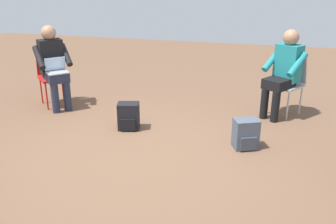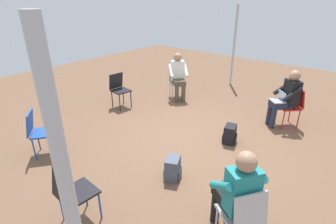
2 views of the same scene
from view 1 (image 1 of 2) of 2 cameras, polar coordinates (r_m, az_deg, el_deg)
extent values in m
plane|color=brown|center=(4.33, -4.69, -6.69)|extent=(14.81, 14.81, 0.00)
cube|color=red|center=(6.07, -17.05, 4.98)|extent=(0.57, 0.57, 0.03)
cylinder|color=red|center=(6.01, -14.86, 2.82)|extent=(0.02, 0.02, 0.42)
cylinder|color=red|center=(5.94, -17.99, 2.26)|extent=(0.02, 0.02, 0.42)
cylinder|color=red|center=(6.33, -15.75, 3.62)|extent=(0.02, 0.02, 0.42)
cylinder|color=red|center=(6.26, -18.73, 3.10)|extent=(0.02, 0.02, 0.42)
cube|color=red|center=(6.20, -17.71, 7.29)|extent=(0.33, 0.34, 0.40)
cube|color=#B7B7BC|center=(5.67, 17.47, 3.86)|extent=(0.55, 0.55, 0.03)
cylinder|color=#B7B7BC|center=(5.52, 17.77, 0.90)|extent=(0.02, 0.02, 0.42)
cylinder|color=#B7B7BC|center=(5.69, 14.88, 1.78)|extent=(0.02, 0.02, 0.42)
cylinder|color=#B7B7BC|center=(5.80, 19.54, 1.64)|extent=(0.02, 0.02, 0.42)
cylinder|color=#B7B7BC|center=(5.96, 16.73, 2.47)|extent=(0.02, 0.02, 0.42)
cube|color=#B7B7BC|center=(5.78, 18.71, 6.24)|extent=(0.37, 0.29, 0.40)
cylinder|color=#23283D|center=(5.82, -15.10, 2.35)|extent=(0.11, 0.11, 0.45)
cylinder|color=#23283D|center=(5.78, -16.81, 2.04)|extent=(0.11, 0.11, 0.45)
cube|color=#23283D|center=(5.87, -16.67, 5.27)|extent=(0.51, 0.51, 0.14)
cube|color=black|center=(5.99, -17.39, 8.06)|extent=(0.39, 0.40, 0.52)
sphere|color=#A87A5B|center=(5.93, -17.77, 11.44)|extent=(0.22, 0.22, 0.22)
cylinder|color=black|center=(5.94, -15.30, 8.43)|extent=(0.35, 0.34, 0.31)
cylinder|color=black|center=(5.85, -19.08, 7.84)|extent=(0.35, 0.34, 0.31)
cube|color=#9EA0A5|center=(5.75, -16.46, 5.78)|extent=(0.37, 0.37, 0.02)
cube|color=#B2D1F2|center=(5.83, -16.85, 7.03)|extent=(0.25, 0.25, 0.20)
cylinder|color=black|center=(5.40, 16.03, 0.83)|extent=(0.11, 0.11, 0.45)
cylinder|color=black|center=(5.49, 14.47, 1.31)|extent=(0.11, 0.11, 0.45)
cube|color=black|center=(5.50, 16.51, 4.25)|extent=(0.48, 0.52, 0.14)
cube|color=teal|center=(5.59, 17.84, 7.14)|extent=(0.40, 0.37, 0.52)
sphere|color=#A87A5B|center=(5.52, 18.25, 10.76)|extent=(0.22, 0.22, 0.22)
cylinder|color=teal|center=(5.40, 19.12, 6.83)|extent=(0.29, 0.38, 0.31)
cylinder|color=teal|center=(5.60, 15.59, 7.68)|extent=(0.29, 0.38, 0.31)
cube|color=black|center=(5.00, -6.02, -0.62)|extent=(0.32, 0.27, 0.36)
cube|color=black|center=(5.03, -5.99, -1.48)|extent=(0.25, 0.29, 0.16)
cube|color=#475160|center=(4.53, 11.75, -3.27)|extent=(0.34, 0.30, 0.36)
cube|color=#39414D|center=(4.57, 11.68, -4.20)|extent=(0.28, 0.31, 0.16)
camera|label=2|loc=(6.73, 39.93, 22.10)|focal=28.00mm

